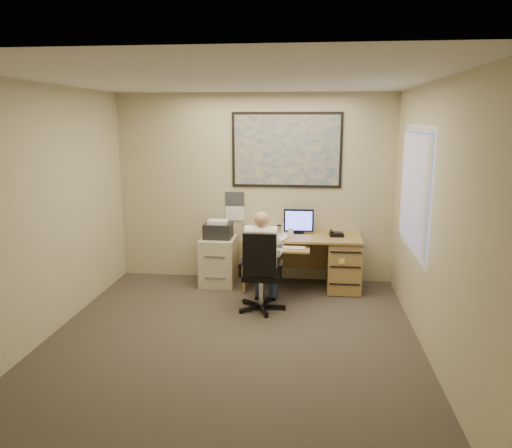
# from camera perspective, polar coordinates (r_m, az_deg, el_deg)

# --- Properties ---
(room_shell) EXTENTS (4.00, 4.50, 2.70)m
(room_shell) POSITION_cam_1_polar(r_m,az_deg,el_deg) (5.04, -3.03, 0.69)
(room_shell) COLOR #3B352D
(room_shell) RESTS_ON ground
(desk) EXTENTS (1.60, 0.97, 1.08)m
(desk) POSITION_cam_1_polar(r_m,az_deg,el_deg) (7.04, 7.99, -3.81)
(desk) COLOR #A28545
(desk) RESTS_ON ground
(world_map) EXTENTS (1.56, 0.03, 1.06)m
(world_map) POSITION_cam_1_polar(r_m,az_deg,el_deg) (7.13, 3.52, 8.42)
(world_map) COLOR #1E4C93
(world_map) RESTS_ON room_shell
(wall_calendar) EXTENTS (0.28, 0.01, 0.42)m
(wall_calendar) POSITION_cam_1_polar(r_m,az_deg,el_deg) (7.30, -2.44, 2.04)
(wall_calendar) COLOR white
(wall_calendar) RESTS_ON room_shell
(window_blinds) EXTENTS (0.06, 1.40, 1.30)m
(window_blinds) POSITION_cam_1_polar(r_m,az_deg,el_deg) (5.85, 17.73, 3.69)
(window_blinds) COLOR beige
(window_blinds) RESTS_ON room_shell
(filing_cabinet) EXTENTS (0.49, 0.58, 0.94)m
(filing_cabinet) POSITION_cam_1_polar(r_m,az_deg,el_deg) (7.18, -4.30, -3.72)
(filing_cabinet) COLOR beige
(filing_cabinet) RESTS_ON ground
(office_chair) EXTENTS (0.61, 0.61, 1.02)m
(office_chair) POSITION_cam_1_polar(r_m,az_deg,el_deg) (6.18, 0.54, -7.29)
(office_chair) COLOR black
(office_chair) RESTS_ON ground
(person) EXTENTS (0.56, 0.75, 1.23)m
(person) POSITION_cam_1_polar(r_m,az_deg,el_deg) (6.16, 0.62, -4.24)
(person) COLOR white
(person) RESTS_ON office_chair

